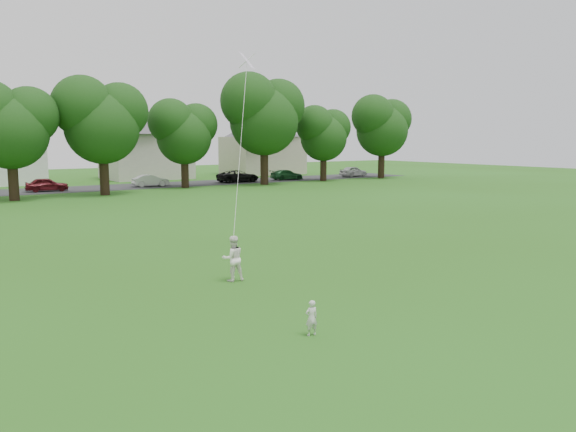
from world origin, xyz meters
TOP-DOWN VIEW (x-y plane):
  - ground at (0.00, 0.00)m, footprint 160.00×160.00m
  - street at (0.00, 42.00)m, footprint 90.00×7.00m
  - toddler at (0.21, -1.57)m, footprint 0.34×0.24m
  - older_boy at (1.17, 3.99)m, footprint 0.81×0.68m
  - kite at (2.69, 6.08)m, footprint 2.01×2.58m
  - tree_row at (4.69, 36.44)m, footprint 82.59×8.61m
  - parked_cars at (4.51, 41.00)m, footprint 71.64×2.54m

SIDE VIEW (x-z plane):
  - ground at x=0.00m, z-range 0.00..0.00m
  - street at x=0.00m, z-range 0.00..0.01m
  - toddler at x=0.21m, z-range 0.00..0.86m
  - parked_cars at x=4.51m, z-range -0.02..1.26m
  - older_boy at x=1.17m, z-range 0.00..1.49m
  - kite at x=2.69m, z-range 0.18..8.59m
  - tree_row at x=4.69m, z-range 0.69..12.12m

